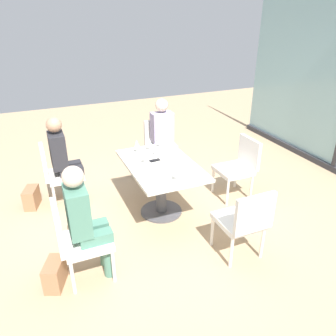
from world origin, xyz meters
TOP-DOWN VIEW (x-y plane):
  - ground_plane at (0.00, 0.00)m, footprint 12.00×12.00m
  - dining_table_main at (0.00, 0.00)m, footprint 1.31×0.84m
  - chair_far_left at (-1.18, 0.48)m, footprint 0.50×0.46m
  - chair_front_right at (0.79, -1.22)m, footprint 0.46×0.50m
  - chair_front_left at (-0.79, -1.22)m, footprint 0.46×0.50m
  - chair_near_window at (0.00, 1.22)m, footprint 0.46×0.51m
  - chair_far_right at (1.18, 0.48)m, footprint 0.50×0.46m
  - person_far_left at (-1.07, 0.48)m, footprint 0.39×0.34m
  - person_front_right at (0.79, -1.11)m, footprint 0.34×0.39m
  - person_front_left at (-0.79, -1.11)m, footprint 0.34×0.39m
  - wine_glass_0 at (0.50, -0.01)m, footprint 0.07×0.07m
  - wine_glass_1 at (-0.51, 0.19)m, footprint 0.07×0.07m
  - wine_glass_2 at (-0.46, 0.02)m, footprint 0.07×0.07m
  - wine_glass_3 at (-0.08, -0.19)m, footprint 0.07×0.07m
  - wine_glass_4 at (-0.46, -0.17)m, footprint 0.07×0.07m
  - coffee_cup at (-0.28, 0.05)m, footprint 0.08×0.08m
  - cell_phone_on_table at (-0.12, -0.04)m, footprint 0.09×0.15m
  - handbag_0 at (-1.13, 0.11)m, footprint 0.34×0.28m
  - handbag_1 at (0.81, -1.47)m, footprint 0.34×0.26m
  - handbag_2 at (-0.85, -1.61)m, footprint 0.34×0.25m

SIDE VIEW (x-z plane):
  - ground_plane at x=0.00m, z-range 0.00..0.00m
  - handbag_0 at x=-1.13m, z-range 0.00..0.28m
  - handbag_1 at x=0.81m, z-range 0.00..0.28m
  - handbag_2 at x=-0.85m, z-range 0.00..0.28m
  - chair_far_left at x=-1.18m, z-range 0.06..0.93m
  - chair_front_right at x=0.79m, z-range 0.06..0.93m
  - chair_front_left at x=-0.79m, z-range 0.06..0.93m
  - chair_near_window at x=0.00m, z-range 0.06..0.93m
  - chair_far_right at x=1.18m, z-range 0.06..0.93m
  - dining_table_main at x=0.00m, z-range 0.18..0.91m
  - person_far_left at x=-1.07m, z-range 0.07..1.33m
  - person_front_right at x=0.79m, z-range 0.07..1.33m
  - person_front_left at x=-0.79m, z-range 0.07..1.33m
  - cell_phone_on_table at x=-0.12m, z-range 0.73..0.74m
  - coffee_cup at x=-0.28m, z-range 0.73..0.82m
  - wine_glass_0 at x=0.50m, z-range 0.77..0.95m
  - wine_glass_1 at x=-0.51m, z-range 0.77..0.95m
  - wine_glass_2 at x=-0.46m, z-range 0.77..0.95m
  - wine_glass_3 at x=-0.08m, z-range 0.77..0.95m
  - wine_glass_4 at x=-0.46m, z-range 0.77..0.95m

